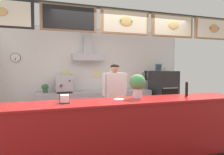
{
  "coord_description": "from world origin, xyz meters",
  "views": [
    {
      "loc": [
        -1.2,
        -3.19,
        1.58
      ],
      "look_at": [
        0.0,
        0.74,
        1.37
      ],
      "focal_mm": 29.82,
      "sensor_mm": 36.0,
      "label": 1
    }
  ],
  "objects_px": {
    "espresso_machine": "(64,84)",
    "shop_worker": "(115,97)",
    "pepper_grinder": "(187,88)",
    "potted_rosemary": "(45,88)",
    "pizza_oven": "(163,95)",
    "condiment_plate": "(119,99)",
    "basil_vase": "(137,85)",
    "potted_basil": "(118,87)",
    "napkin_holder": "(65,99)"
  },
  "relations": [
    {
      "from": "pepper_grinder",
      "to": "condiment_plate",
      "type": "height_order",
      "value": "pepper_grinder"
    },
    {
      "from": "pizza_oven",
      "to": "basil_vase",
      "type": "height_order",
      "value": "pizza_oven"
    },
    {
      "from": "espresso_machine",
      "to": "condiment_plate",
      "type": "relative_size",
      "value": 2.68
    },
    {
      "from": "pizza_oven",
      "to": "condiment_plate",
      "type": "distance_m",
      "value": 3.15
    },
    {
      "from": "pepper_grinder",
      "to": "potted_rosemary",
      "type": "bearing_deg",
      "value": 137.81
    },
    {
      "from": "potted_rosemary",
      "to": "pepper_grinder",
      "type": "xyz_separation_m",
      "value": [
        2.63,
        -2.38,
        0.16
      ]
    },
    {
      "from": "basil_vase",
      "to": "condiment_plate",
      "type": "bearing_deg",
      "value": -169.53
    },
    {
      "from": "condiment_plate",
      "to": "shop_worker",
      "type": "bearing_deg",
      "value": 75.25
    },
    {
      "from": "pizza_oven",
      "to": "napkin_holder",
      "type": "height_order",
      "value": "pizza_oven"
    },
    {
      "from": "espresso_machine",
      "to": "potted_rosemary",
      "type": "distance_m",
      "value": 0.51
    },
    {
      "from": "espresso_machine",
      "to": "basil_vase",
      "type": "height_order",
      "value": "basil_vase"
    },
    {
      "from": "pepper_grinder",
      "to": "condiment_plate",
      "type": "bearing_deg",
      "value": -177.3
    },
    {
      "from": "condiment_plate",
      "to": "basil_vase",
      "type": "bearing_deg",
      "value": 10.47
    },
    {
      "from": "pizza_oven",
      "to": "shop_worker",
      "type": "height_order",
      "value": "shop_worker"
    },
    {
      "from": "potted_basil",
      "to": "condiment_plate",
      "type": "xyz_separation_m",
      "value": [
        -0.8,
        -2.4,
        0.05
      ]
    },
    {
      "from": "potted_rosemary",
      "to": "condiment_plate",
      "type": "distance_m",
      "value": 2.75
    },
    {
      "from": "pizza_oven",
      "to": "potted_rosemary",
      "type": "xyz_separation_m",
      "value": [
        -3.49,
        0.24,
        0.3
      ]
    },
    {
      "from": "potted_rosemary",
      "to": "napkin_holder",
      "type": "relative_size",
      "value": 1.54
    },
    {
      "from": "potted_rosemary",
      "to": "shop_worker",
      "type": "bearing_deg",
      "value": -38.97
    },
    {
      "from": "espresso_machine",
      "to": "pepper_grinder",
      "type": "bearing_deg",
      "value": -47.65
    },
    {
      "from": "shop_worker",
      "to": "napkin_holder",
      "type": "height_order",
      "value": "shop_worker"
    },
    {
      "from": "basil_vase",
      "to": "condiment_plate",
      "type": "height_order",
      "value": "basil_vase"
    },
    {
      "from": "espresso_machine",
      "to": "basil_vase",
      "type": "xyz_separation_m",
      "value": [
        1.12,
        -2.34,
        0.15
      ]
    },
    {
      "from": "pizza_oven",
      "to": "napkin_holder",
      "type": "relative_size",
      "value": 10.37
    },
    {
      "from": "potted_basil",
      "to": "napkin_holder",
      "type": "relative_size",
      "value": 1.31
    },
    {
      "from": "shop_worker",
      "to": "potted_basil",
      "type": "bearing_deg",
      "value": -113.8
    },
    {
      "from": "pizza_oven",
      "to": "shop_worker",
      "type": "relative_size",
      "value": 0.95
    },
    {
      "from": "espresso_machine",
      "to": "potted_rosemary",
      "type": "xyz_separation_m",
      "value": [
        -0.5,
        0.04,
        -0.1
      ]
    },
    {
      "from": "basil_vase",
      "to": "espresso_machine",
      "type": "bearing_deg",
      "value": 115.61
    },
    {
      "from": "condiment_plate",
      "to": "pepper_grinder",
      "type": "bearing_deg",
      "value": 2.7
    },
    {
      "from": "pizza_oven",
      "to": "shop_worker",
      "type": "distance_m",
      "value": 2.18
    },
    {
      "from": "espresso_machine",
      "to": "shop_worker",
      "type": "bearing_deg",
      "value": -48.83
    },
    {
      "from": "potted_rosemary",
      "to": "napkin_holder",
      "type": "bearing_deg",
      "value": -80.83
    },
    {
      "from": "pizza_oven",
      "to": "condiment_plate",
      "type": "height_order",
      "value": "pizza_oven"
    },
    {
      "from": "pepper_grinder",
      "to": "condiment_plate",
      "type": "xyz_separation_m",
      "value": [
        -1.37,
        -0.06,
        -0.14
      ]
    },
    {
      "from": "espresso_machine",
      "to": "potted_basil",
      "type": "distance_m",
      "value": 1.56
    },
    {
      "from": "basil_vase",
      "to": "pepper_grinder",
      "type": "height_order",
      "value": "basil_vase"
    },
    {
      "from": "shop_worker",
      "to": "napkin_holder",
      "type": "xyz_separation_m",
      "value": [
        -1.17,
        -1.19,
        0.21
      ]
    },
    {
      "from": "potted_basil",
      "to": "pizza_oven",
      "type": "bearing_deg",
      "value": -7.79
    },
    {
      "from": "shop_worker",
      "to": "potted_basil",
      "type": "distance_m",
      "value": 1.32
    },
    {
      "from": "basil_vase",
      "to": "pepper_grinder",
      "type": "bearing_deg",
      "value": -0.1
    },
    {
      "from": "pizza_oven",
      "to": "condiment_plate",
      "type": "xyz_separation_m",
      "value": [
        -2.23,
        -2.2,
        0.32
      ]
    },
    {
      "from": "napkin_holder",
      "to": "condiment_plate",
      "type": "height_order",
      "value": "napkin_holder"
    },
    {
      "from": "shop_worker",
      "to": "potted_basil",
      "type": "height_order",
      "value": "shop_worker"
    },
    {
      "from": "espresso_machine",
      "to": "condiment_plate",
      "type": "distance_m",
      "value": 2.52
    },
    {
      "from": "potted_basil",
      "to": "condiment_plate",
      "type": "bearing_deg",
      "value": -108.4
    },
    {
      "from": "shop_worker",
      "to": "condiment_plate",
      "type": "distance_m",
      "value": 1.23
    },
    {
      "from": "potted_basil",
      "to": "napkin_holder",
      "type": "distance_m",
      "value": 2.93
    },
    {
      "from": "shop_worker",
      "to": "pepper_grinder",
      "type": "distance_m",
      "value": 1.57
    },
    {
      "from": "pizza_oven",
      "to": "basil_vase",
      "type": "distance_m",
      "value": 2.89
    }
  ]
}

